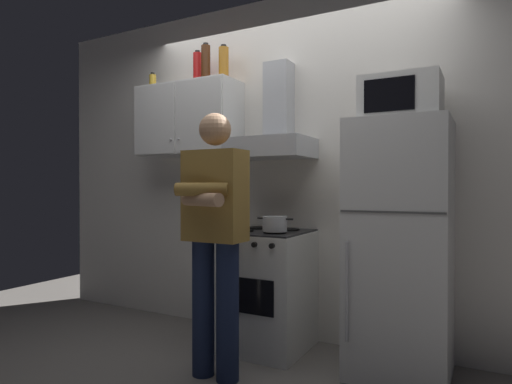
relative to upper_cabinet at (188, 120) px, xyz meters
The scene contains 13 objects.
ground_plane 1.98m from the upper_cabinet, 23.77° to the right, with size 7.00×7.00×0.00m, color slate.
back_wall_tiled 0.97m from the upper_cabinet, 14.86° to the left, with size 4.80×0.10×2.70m, color silver.
upper_cabinet is the anchor object (origin of this frame).
stove_oven 1.55m from the upper_cabinet, ahead, with size 0.60×0.62×0.87m.
range_hood 0.81m from the upper_cabinet, ahead, with size 0.60×0.44×0.75m.
refrigerator 2.00m from the upper_cabinet, ahead, with size 0.60×0.62×1.60m.
microwave 1.75m from the upper_cabinet, ahead, with size 0.48×0.37×0.28m.
person_standing 1.35m from the upper_cabinet, 44.26° to the right, with size 0.38×0.33×1.64m.
cooking_pot 1.27m from the upper_cabinet, 14.73° to the right, with size 0.27×0.17×0.11m.
bottle_soda_red 0.44m from the upper_cabinet, 17.47° to the left, with size 0.07×0.07×0.28m.
bottle_rum_dark 0.49m from the upper_cabinet, ahead, with size 0.08×0.08×0.31m.
bottle_liquor_amber 0.56m from the upper_cabinet, ahead, with size 0.08×0.08×0.28m.
bottle_spice_jar 0.52m from the upper_cabinet, behind, with size 0.06×0.06×0.14m.
Camera 1 is at (1.39, -2.59, 1.18)m, focal length 30.45 mm.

